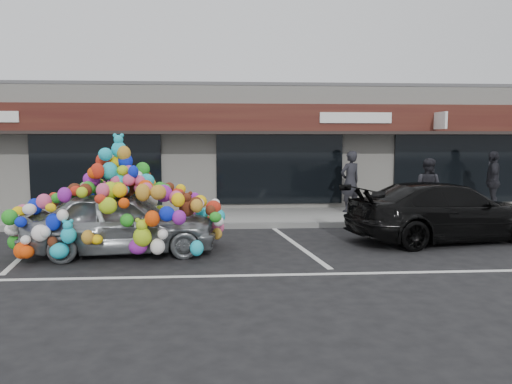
{
  "coord_description": "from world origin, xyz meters",
  "views": [
    {
      "loc": [
        1.07,
        -11.03,
        2.43
      ],
      "look_at": [
        1.93,
        1.4,
        1.12
      ],
      "focal_mm": 35.0,
      "sensor_mm": 36.0,
      "label": 1
    }
  ],
  "objects": [
    {
      "name": "pedestrian_a",
      "position": [
        5.12,
        4.4,
        1.12
      ],
      "size": [
        0.83,
        0.71,
        1.93
      ],
      "primitive_type": "imported",
      "rotation": [
        0.0,
        0.0,
        3.56
      ],
      "color": "#242329",
      "rests_on": "sidewalk"
    },
    {
      "name": "lane_line",
      "position": [
        2.0,
        -2.3,
        0.0
      ],
      "size": [
        14.0,
        0.12,
        0.01
      ],
      "primitive_type": "cube",
      "color": "silver",
      "rests_on": "ground"
    },
    {
      "name": "kerb",
      "position": [
        0.0,
        2.5,
        0.07
      ],
      "size": [
        26.0,
        0.18,
        0.16
      ],
      "primitive_type": "cube",
      "color": "slate",
      "rests_on": "ground"
    },
    {
      "name": "black_sedan",
      "position": [
        6.46,
        0.5,
        0.71
      ],
      "size": [
        2.85,
        5.15,
        1.41
      ],
      "primitive_type": "imported",
      "rotation": [
        0.0,
        0.0,
        1.76
      ],
      "color": "black",
      "rests_on": "ground"
    },
    {
      "name": "toy_car",
      "position": [
        -1.06,
        -0.39,
        0.85
      ],
      "size": [
        2.92,
        4.44,
        2.49
      ],
      "rotation": [
        0.0,
        0.0,
        1.67
      ],
      "color": "#ABB2B6",
      "rests_on": "ground"
    },
    {
      "name": "ground",
      "position": [
        0.0,
        0.0,
        0.0
      ],
      "size": [
        90.0,
        90.0,
        0.0
      ],
      "primitive_type": "plane",
      "color": "black",
      "rests_on": "ground"
    },
    {
      "name": "pedestrian_b",
      "position": [
        7.07,
        3.11,
        1.02
      ],
      "size": [
        1.07,
        1.06,
        1.74
      ],
      "primitive_type": "imported",
      "rotation": [
        0.0,
        0.0,
        2.41
      ],
      "color": "black",
      "rests_on": "sidewalk"
    },
    {
      "name": "shop_building",
      "position": [
        0.0,
        8.44,
        2.16
      ],
      "size": [
        24.0,
        7.2,
        4.31
      ],
      "color": "silver",
      "rests_on": "ground"
    },
    {
      "name": "parking_stripe_mid",
      "position": [
        2.8,
        0.2,
        0.0
      ],
      "size": [
        0.73,
        4.37,
        0.01
      ],
      "primitive_type": "cube",
      "rotation": [
        0.0,
        0.0,
        0.14
      ],
      "color": "silver",
      "rests_on": "ground"
    },
    {
      "name": "parking_stripe_left",
      "position": [
        -3.2,
        0.2,
        0.0
      ],
      "size": [
        0.73,
        4.37,
        0.01
      ],
      "primitive_type": "cube",
      "rotation": [
        0.0,
        0.0,
        0.14
      ],
      "color": "silver",
      "rests_on": "ground"
    },
    {
      "name": "sidewalk",
      "position": [
        0.0,
        4.0,
        0.07
      ],
      "size": [
        26.0,
        3.0,
        0.15
      ],
      "primitive_type": "cube",
      "color": "gray",
      "rests_on": "ground"
    },
    {
      "name": "pedestrian_c",
      "position": [
        9.63,
        4.13,
        1.11
      ],
      "size": [
        1.22,
        0.89,
        1.93
      ],
      "primitive_type": "imported",
      "rotation": [
        0.0,
        0.0,
        4.3
      ],
      "color": "#252228",
      "rests_on": "sidewalk"
    }
  ]
}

